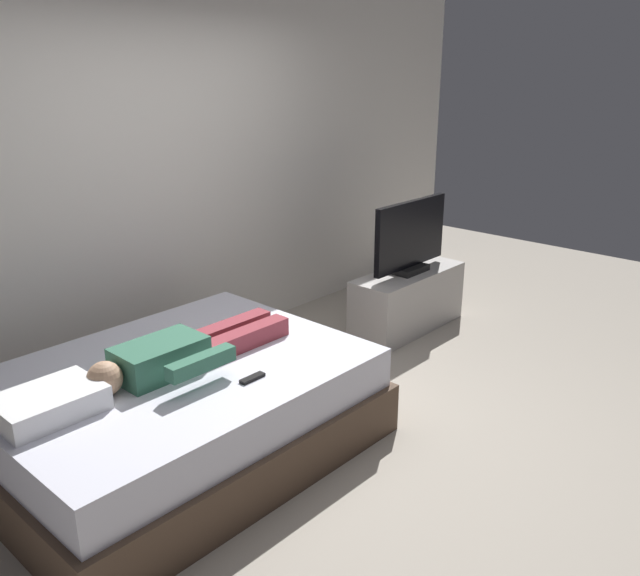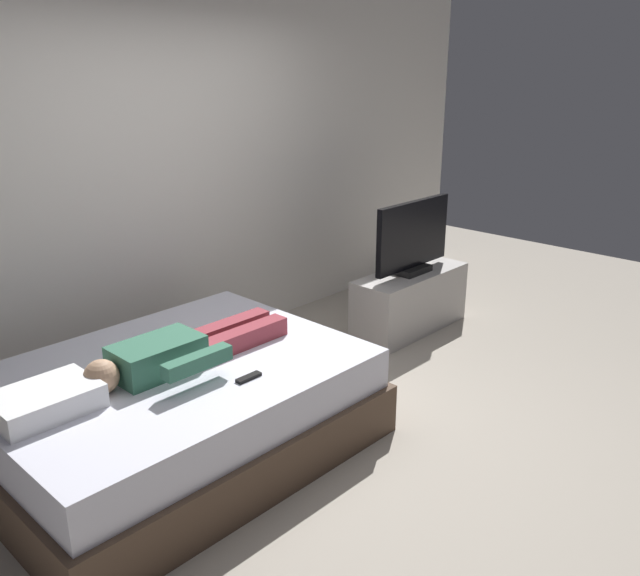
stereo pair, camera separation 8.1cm
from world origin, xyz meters
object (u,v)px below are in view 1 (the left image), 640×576
(remote, at_px, (252,378))
(pillow, at_px, (49,403))
(tv_stand, at_px, (407,300))
(bed, at_px, (178,410))
(tv, at_px, (410,238))
(person, at_px, (182,353))

(remote, bearing_deg, pillow, 153.72)
(remote, relative_size, tv_stand, 0.14)
(bed, relative_size, tv, 2.35)
(person, bearing_deg, tv_stand, 3.46)
(remote, height_order, tv_stand, remote)
(remote, relative_size, tv, 0.17)
(person, xyz_separation_m, tv, (2.37, 0.14, 0.16))
(person, distance_m, tv_stand, 2.40)
(tv_stand, bearing_deg, remote, -166.11)
(bed, xyz_separation_m, person, (0.03, -0.04, 0.36))
(bed, height_order, person, person)
(pillow, distance_m, tv_stand, 3.13)
(bed, distance_m, tv, 2.45)
(person, distance_m, remote, 0.44)
(remote, distance_m, tv, 2.29)
(remote, xyz_separation_m, tv_stand, (2.22, 0.55, -0.30))
(pillow, xyz_separation_m, tv, (3.11, 0.11, 0.18))
(pillow, xyz_separation_m, person, (0.74, -0.04, 0.02))
(person, height_order, remote, person)
(bed, height_order, tv_stand, bed)
(pillow, distance_m, tv, 3.12)
(tv_stand, bearing_deg, bed, -177.48)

